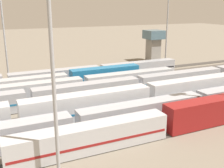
# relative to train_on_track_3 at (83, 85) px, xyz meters

# --- Properties ---
(ground_plane) EXTENTS (400.00, 400.00, 0.00)m
(ground_plane) POSITION_rel_train_on_track_3_xyz_m (-10.20, 5.00, -2.02)
(ground_plane) COLOR #756B5B
(track_bed_0) EXTENTS (140.00, 2.80, 0.12)m
(track_bed_0) POSITION_rel_train_on_track_3_xyz_m (-10.20, -15.00, -1.96)
(track_bed_0) COLOR #3D3833
(track_bed_0) RESTS_ON ground_plane
(track_bed_1) EXTENTS (140.00, 2.80, 0.12)m
(track_bed_1) POSITION_rel_train_on_track_3_xyz_m (-10.20, -10.00, -1.96)
(track_bed_1) COLOR #4C443D
(track_bed_1) RESTS_ON ground_plane
(track_bed_2) EXTENTS (140.00, 2.80, 0.12)m
(track_bed_2) POSITION_rel_train_on_track_3_xyz_m (-10.20, -5.00, -1.96)
(track_bed_2) COLOR #4C443D
(track_bed_2) RESTS_ON ground_plane
(track_bed_3) EXTENTS (140.00, 2.80, 0.12)m
(track_bed_3) POSITION_rel_train_on_track_3_xyz_m (-10.20, 0.00, -1.96)
(track_bed_3) COLOR #4C443D
(track_bed_3) RESTS_ON ground_plane
(track_bed_4) EXTENTS (140.00, 2.80, 0.12)m
(track_bed_4) POSITION_rel_train_on_track_3_xyz_m (-10.20, 5.00, -1.96)
(track_bed_4) COLOR #4C443D
(track_bed_4) RESTS_ON ground_plane
(track_bed_5) EXTENTS (140.00, 2.80, 0.12)m
(track_bed_5) POSITION_rel_train_on_track_3_xyz_m (-10.20, 10.00, -1.96)
(track_bed_5) COLOR #3D3833
(track_bed_5) RESTS_ON ground_plane
(track_bed_6) EXTENTS (140.00, 2.80, 0.12)m
(track_bed_6) POSITION_rel_train_on_track_3_xyz_m (-10.20, 15.00, -1.96)
(track_bed_6) COLOR #3D3833
(track_bed_6) RESTS_ON ground_plane
(track_bed_7) EXTENTS (140.00, 2.80, 0.12)m
(track_bed_7) POSITION_rel_train_on_track_3_xyz_m (-10.20, 20.00, -1.96)
(track_bed_7) COLOR #3D3833
(track_bed_7) RESTS_ON ground_plane
(track_bed_8) EXTENTS (140.00, 2.80, 0.12)m
(track_bed_8) POSITION_rel_train_on_track_3_xyz_m (-10.20, 25.00, -1.96)
(track_bed_8) COLOR #3D3833
(track_bed_8) RESTS_ON ground_plane
(train_on_track_3) EXTENTS (47.20, 3.00, 3.80)m
(train_on_track_3) POSITION_rel_train_on_track_3_xyz_m (0.00, 0.00, 0.00)
(train_on_track_3) COLOR #B7BABF
(train_on_track_3) RESTS_ON ground_plane
(train_on_track_2) EXTENTS (66.40, 3.00, 4.40)m
(train_on_track_2) POSITION_rel_train_on_track_3_xyz_m (15.68, -5.00, 0.09)
(train_on_track_2) COLOR #1E6B9E
(train_on_track_2) RESTS_ON ground_plane
(train_on_track_4) EXTENTS (95.60, 3.06, 3.80)m
(train_on_track_4) POSITION_rel_train_on_track_3_xyz_m (-11.28, 5.00, -0.02)
(train_on_track_4) COLOR #A8AAB2
(train_on_track_4) RESTS_ON ground_plane
(train_on_track_8) EXTENTS (66.40, 3.06, 4.40)m
(train_on_track_8) POSITION_rel_train_on_track_3_xyz_m (9.85, 25.00, 0.07)
(train_on_track_8) COLOR maroon
(train_on_track_8) RESTS_ON ground_plane
(train_on_track_1) EXTENTS (71.40, 3.06, 3.80)m
(train_on_track_1) POSITION_rel_train_on_track_3_xyz_m (3.81, -10.00, -0.01)
(train_on_track_1) COLOR #A8AAB2
(train_on_track_1) RESTS_ON ground_plane
(train_on_track_6) EXTENTS (95.60, 3.06, 5.00)m
(train_on_track_6) POSITION_rel_train_on_track_3_xyz_m (-7.72, 15.00, 0.58)
(train_on_track_6) COLOR silver
(train_on_track_6) RESTS_ON ground_plane
(train_on_track_7) EXTENTS (90.60, 3.06, 4.40)m
(train_on_track_7) POSITION_rel_train_on_track_3_xyz_m (-13.56, 20.00, 0.05)
(train_on_track_7) COLOR #285193
(train_on_track_7) RESTS_ON ground_plane
(light_mast_0) EXTENTS (2.80, 0.70, 31.67)m
(light_mast_0) POSITION_rel_train_on_track_3_xyz_m (14.56, -18.01, 17.73)
(light_mast_0) COLOR #9EA0A5
(light_mast_0) RESTS_ON ground_plane
(light_mast_2) EXTENTS (2.80, 0.70, 29.21)m
(light_mast_2) POSITION_rel_train_on_track_3_xyz_m (-34.54, -17.03, 16.40)
(light_mast_2) COLOR #9EA0A5
(light_mast_2) RESTS_ON ground_plane
(light_mast_3) EXTENTS (2.80, 0.70, 23.74)m
(light_mast_3) POSITION_rel_train_on_track_3_xyz_m (13.04, 28.28, 13.41)
(light_mast_3) COLOR #9EA0A5
(light_mast_3) RESTS_ON ground_plane
(control_tower) EXTENTS (6.00, 6.00, 11.10)m
(control_tower) POSITION_rel_train_on_track_3_xyz_m (-35.55, -25.98, 4.55)
(control_tower) COLOR gray
(control_tower) RESTS_ON ground_plane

